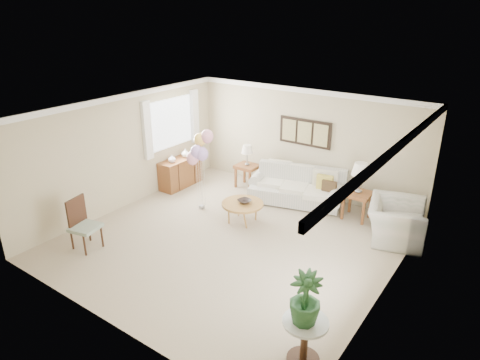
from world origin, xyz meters
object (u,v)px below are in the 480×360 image
(sofa, at_px, (297,189))
(coffee_table, at_px, (242,204))
(balloon_cluster, at_px, (200,148))
(accent_chair, at_px, (82,223))
(armchair, at_px, (396,221))

(sofa, xyz_separation_m, coffee_table, (-0.47, -1.58, 0.08))
(sofa, bearing_deg, balloon_cluster, -135.09)
(sofa, relative_size, accent_chair, 2.52)
(accent_chair, bearing_deg, sofa, 60.49)
(coffee_table, distance_m, accent_chair, 3.23)
(accent_chair, distance_m, balloon_cluster, 2.87)
(balloon_cluster, bearing_deg, accent_chair, -106.56)
(coffee_table, height_order, armchair, armchair)
(coffee_table, distance_m, armchair, 3.13)
(armchair, bearing_deg, coffee_table, 97.48)
(sofa, xyz_separation_m, armchair, (2.44, -0.42, 0.05))
(sofa, distance_m, balloon_cluster, 2.53)
(armchair, distance_m, balloon_cluster, 4.35)
(coffee_table, bearing_deg, accent_chair, -126.14)
(accent_chair, bearing_deg, balloon_cluster, 73.44)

